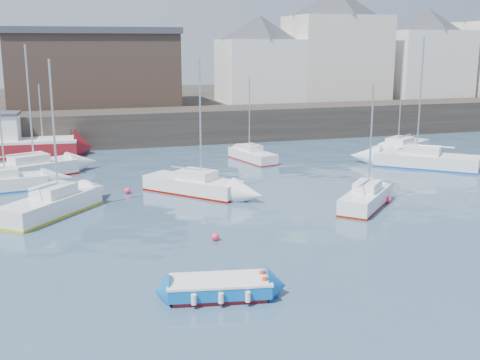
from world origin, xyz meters
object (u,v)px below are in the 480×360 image
object	(u,v)px
sailboat_b	(193,185)
buoy_far	(128,194)
fishing_boat	(18,143)
buoy_near	(215,240)
sailboat_c	(366,198)
sailboat_h	(25,170)
sailboat_f	(252,155)
sailboat_g	(401,147)
sailboat_d	(426,160)
blue_dinghy	(219,287)
sailboat_a	(51,205)
buoy_mid	(388,203)

from	to	relation	value
sailboat_b	buoy_far	bearing A→B (deg)	164.47
fishing_boat	buoy_near	size ratio (longest dim) A/B	23.36
sailboat_c	sailboat_h	size ratio (longest dim) A/B	0.77
fishing_boat	sailboat_h	distance (m)	8.60
sailboat_f	buoy_near	size ratio (longest dim) A/B	16.77
sailboat_g	sailboat_d	bearing A→B (deg)	-104.52
blue_dinghy	buoy_far	xyz separation A→B (m)	(-1.44, 16.43, -0.40)
sailboat_a	sailboat_d	size ratio (longest dim) A/B	0.87
sailboat_a	sailboat_h	world-z (taller)	sailboat_h
sailboat_b	sailboat_f	xyz separation A→B (m)	(6.60, 8.68, -0.08)
sailboat_c	buoy_near	world-z (taller)	sailboat_c
sailboat_a	sailboat_f	size ratio (longest dim) A/B	1.27
buoy_near	buoy_mid	world-z (taller)	same
buoy_near	buoy_far	xyz separation A→B (m)	(-2.93, 10.15, 0.00)
sailboat_d	sailboat_h	bearing A→B (deg)	170.25
sailboat_h	sailboat_g	bearing A→B (deg)	1.97
fishing_boat	sailboat_h	bearing A→B (deg)	-84.07
sailboat_h	buoy_near	bearing A→B (deg)	-61.13
fishing_boat	buoy_far	bearing A→B (deg)	-64.63
sailboat_g	buoy_far	distance (m)	24.56
sailboat_a	sailboat_g	size ratio (longest dim) A/B	0.97
blue_dinghy	sailboat_b	world-z (taller)	sailboat_b
sailboat_f	buoy_far	size ratio (longest dim) A/B	16.35
blue_dinghy	sailboat_c	xyz separation A→B (m)	(10.98, 9.41, 0.13)
sailboat_a	buoy_far	size ratio (longest dim) A/B	20.81
sailboat_h	buoy_mid	distance (m)	24.05
buoy_mid	buoy_far	bearing A→B (deg)	155.36
sailboat_b	sailboat_g	bearing A→B (deg)	23.29
sailboat_g	buoy_near	distance (m)	26.96
sailboat_d	sailboat_c	bearing A→B (deg)	-138.12
sailboat_b	fishing_boat	bearing A→B (deg)	124.45
blue_dinghy	sailboat_c	size ratio (longest dim) A/B	0.58
sailboat_b	sailboat_c	size ratio (longest dim) A/B	1.19
fishing_boat	sailboat_g	size ratio (longest dim) A/B	1.06
sailboat_h	fishing_boat	bearing A→B (deg)	95.93
fishing_boat	buoy_mid	distance (m)	30.13
sailboat_a	sailboat_h	xyz separation A→B (m)	(-1.75, 9.86, 0.00)
fishing_boat	sailboat_c	size ratio (longest dim) A/B	1.31
fishing_boat	sailboat_b	world-z (taller)	sailboat_b
blue_dinghy	sailboat_f	world-z (taller)	sailboat_f
sailboat_c	buoy_mid	world-z (taller)	sailboat_c
blue_dinghy	sailboat_g	distance (m)	32.38
sailboat_a	sailboat_c	world-z (taller)	sailboat_a
blue_dinghy	sailboat_h	distance (m)	23.98
sailboat_c	sailboat_f	xyz separation A→B (m)	(-1.94, 14.62, -0.07)
sailboat_a	sailboat_c	xyz separation A→B (m)	(16.83, -3.48, -0.05)
buoy_mid	sailboat_d	bearing A→B (deg)	45.92
sailboat_d	sailboat_f	world-z (taller)	sailboat_d
sailboat_b	sailboat_d	xyz separation A→B (m)	(18.04, 2.57, 0.04)
fishing_boat	buoy_near	distance (m)	26.94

